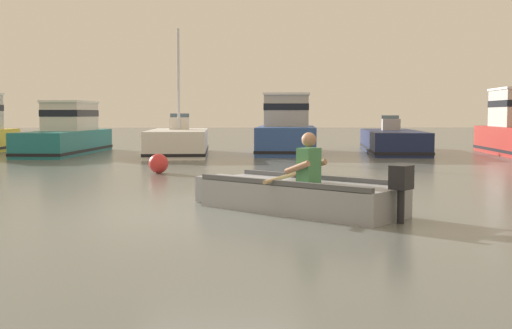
{
  "coord_description": "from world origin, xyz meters",
  "views": [
    {
      "loc": [
        0.09,
        -9.41,
        1.46
      ],
      "look_at": [
        0.58,
        2.03,
        0.55
      ],
      "focal_mm": 44.68,
      "sensor_mm": 36.0,
      "label": 1
    }
  ],
  "objects_px": {
    "moored_boat_teal": "(67,134)",
    "mooring_buoy": "(159,163)",
    "moored_boat_blue": "(286,131)",
    "moored_boat_white": "(179,143)",
    "rowboat_with_person": "(297,194)",
    "moored_boat_navy": "(392,142)"
  },
  "relations": [
    {
      "from": "moored_boat_teal",
      "to": "mooring_buoy",
      "type": "bearing_deg",
      "value": -62.31
    },
    {
      "from": "moored_boat_blue",
      "to": "moored_boat_navy",
      "type": "relative_size",
      "value": 0.76
    },
    {
      "from": "moored_boat_teal",
      "to": "moored_boat_blue",
      "type": "bearing_deg",
      "value": -0.12
    },
    {
      "from": "moored_boat_white",
      "to": "mooring_buoy",
      "type": "height_order",
      "value": "moored_boat_white"
    },
    {
      "from": "moored_boat_navy",
      "to": "moored_boat_blue",
      "type": "bearing_deg",
      "value": -174.85
    },
    {
      "from": "moored_boat_white",
      "to": "rowboat_with_person",
      "type": "bearing_deg",
      "value": -78.13
    },
    {
      "from": "rowboat_with_person",
      "to": "moored_boat_blue",
      "type": "relative_size",
      "value": 0.59
    },
    {
      "from": "rowboat_with_person",
      "to": "mooring_buoy",
      "type": "bearing_deg",
      "value": 113.75
    },
    {
      "from": "rowboat_with_person",
      "to": "moored_boat_blue",
      "type": "xyz_separation_m",
      "value": [
        1.14,
        14.3,
        0.58
      ]
    },
    {
      "from": "moored_boat_blue",
      "to": "mooring_buoy",
      "type": "relative_size",
      "value": 11.09
    },
    {
      "from": "moored_boat_teal",
      "to": "moored_boat_navy",
      "type": "distance_m",
      "value": 12.25
    },
    {
      "from": "moored_boat_blue",
      "to": "mooring_buoy",
      "type": "height_order",
      "value": "moored_boat_blue"
    },
    {
      "from": "moored_boat_teal",
      "to": "moored_boat_white",
      "type": "relative_size",
      "value": 1.11
    },
    {
      "from": "moored_boat_white",
      "to": "moored_boat_teal",
      "type": "bearing_deg",
      "value": 167.08
    },
    {
      "from": "moored_boat_blue",
      "to": "mooring_buoy",
      "type": "distance_m",
      "value": 8.96
    },
    {
      "from": "moored_boat_navy",
      "to": "moored_boat_white",
      "type": "bearing_deg",
      "value": -170.77
    },
    {
      "from": "rowboat_with_person",
      "to": "moored_boat_teal",
      "type": "xyz_separation_m",
      "value": [
        -6.99,
        14.32,
        0.47
      ]
    },
    {
      "from": "moored_boat_white",
      "to": "mooring_buoy",
      "type": "relative_size",
      "value": 11.69
    },
    {
      "from": "moored_boat_white",
      "to": "moored_boat_navy",
      "type": "distance_m",
      "value": 8.16
    },
    {
      "from": "moored_boat_white",
      "to": "moored_boat_navy",
      "type": "xyz_separation_m",
      "value": [
        8.06,
        1.31,
        -0.04
      ]
    },
    {
      "from": "rowboat_with_person",
      "to": "mooring_buoy",
      "type": "distance_m",
      "value": 6.84
    },
    {
      "from": "moored_boat_teal",
      "to": "moored_boat_white",
      "type": "height_order",
      "value": "moored_boat_white"
    }
  ]
}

